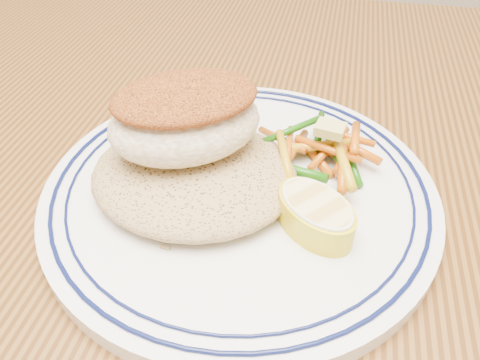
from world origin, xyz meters
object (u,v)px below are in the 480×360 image
fish_fillet (185,117)px  lemon_wedge (316,213)px  rice_pilaf (194,171)px  vegetable_pile (323,150)px  dining_table (209,255)px  plate (240,190)px

fish_fillet → lemon_wedge: size_ratio=1.68×
rice_pilaf → lemon_wedge: (0.09, -0.02, -0.00)m
rice_pilaf → vegetable_pile: rice_pilaf is taller
fish_fillet → vegetable_pile: (0.10, 0.03, -0.04)m
vegetable_pile → lemon_wedge: 0.07m
fish_fillet → lemon_wedge: bearing=-21.0°
dining_table → fish_fillet: 0.16m
dining_table → fish_fillet: bearing=-126.0°
fish_fillet → dining_table: bearing=54.0°
rice_pilaf → vegetable_pile: bearing=27.8°
rice_pilaf → fish_fillet: (-0.01, 0.01, 0.04)m
lemon_wedge → vegetable_pile: bearing=90.7°
lemon_wedge → rice_pilaf: bearing=165.2°
dining_table → fish_fillet: fish_fillet is taller
dining_table → plate: size_ratio=4.97×
fish_fillet → lemon_wedge: fish_fillet is taller
rice_pilaf → fish_fillet: bearing=120.4°
dining_table → vegetable_pile: 0.16m
dining_table → lemon_wedge: size_ratio=18.17×
plate → vegetable_pile: size_ratio=2.86×
plate → rice_pilaf: bearing=-166.2°
plate → lemon_wedge: bearing=-28.8°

